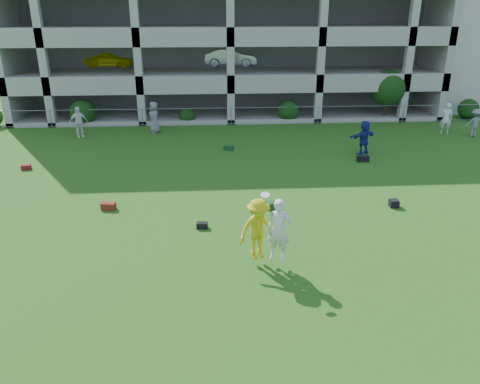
{
  "coord_description": "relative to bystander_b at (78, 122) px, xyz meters",
  "views": [
    {
      "loc": [
        -1.5,
        -12.4,
        7.55
      ],
      "look_at": [
        -0.46,
        3.0,
        1.4
      ],
      "focal_mm": 35.0,
      "sensor_mm": 36.0,
      "label": 1
    }
  ],
  "objects": [
    {
      "name": "bystander_e",
      "position": [
        22.92,
        -0.69,
        0.04
      ],
      "size": [
        0.84,
        0.71,
        1.97
      ],
      "primitive_type": "imported",
      "rotation": [
        0.0,
        0.0,
        2.75
      ],
      "color": "silver",
      "rests_on": "ground"
    },
    {
      "name": "bystander_f",
      "position": [
        24.33,
        -1.52,
        -0.08
      ],
      "size": [
        1.15,
        0.71,
        1.73
      ],
      "primitive_type": "imported",
      "rotation": [
        0.0,
        0.0,
        3.08
      ],
      "color": "slate",
      "rests_on": "ground"
    },
    {
      "name": "bag_green_c",
      "position": [
        10.43,
        -11.71,
        -0.81
      ],
      "size": [
        0.55,
        0.43,
        0.26
      ],
      "primitive_type": "cube",
      "rotation": [
        0.0,
        0.0,
        0.18
      ],
      "color": "#12331F",
      "rests_on": "ground"
    },
    {
      "name": "bystander_d",
      "position": [
        16.38,
        -4.62,
        -0.02
      ],
      "size": [
        1.77,
        1.23,
        1.84
      ],
      "primitive_type": "imported",
      "rotation": [
        0.0,
        0.0,
        3.59
      ],
      "color": "navy",
      "rests_on": "ground"
    },
    {
      "name": "crate_d",
      "position": [
        15.36,
        -11.9,
        -0.79
      ],
      "size": [
        0.36,
        0.36,
        0.3
      ],
      "primitive_type": "cube",
      "rotation": [
        0.0,
        0.0,
        -0.03
      ],
      "color": "black",
      "rests_on": "ground"
    },
    {
      "name": "fence",
      "position": [
        9.5,
        2.61,
        -0.33
      ],
      "size": [
        36.06,
        0.06,
        1.2
      ],
      "color": "gray",
      "rests_on": "ground"
    },
    {
      "name": "bag_red_f",
      "position": [
        -1.12,
        -6.15,
        -0.82
      ],
      "size": [
        0.49,
        0.35,
        0.24
      ],
      "primitive_type": "cube",
      "rotation": [
        0.0,
        0.0,
        0.16
      ],
      "color": "maroon",
      "rests_on": "ground"
    },
    {
      "name": "bag_red_a",
      "position": [
        3.91,
        -11.4,
        -0.8
      ],
      "size": [
        0.59,
        0.38,
        0.28
      ],
      "primitive_type": "cube",
      "rotation": [
        0.0,
        0.0,
        -0.15
      ],
      "color": "#591C0F",
      "rests_on": "ground"
    },
    {
      "name": "frisbee_contest",
      "position": [
        9.57,
        -16.07,
        0.29
      ],
      "size": [
        1.75,
        1.16,
        2.27
      ],
      "color": "gold",
      "rests_on": "ground"
    },
    {
      "name": "bystander_c",
      "position": [
        4.53,
        0.77,
        0.05
      ],
      "size": [
        0.93,
        1.13,
        1.98
      ],
      "primitive_type": "imported",
      "rotation": [
        0.0,
        0.0,
        -1.21
      ],
      "color": "slate",
      "rests_on": "ground"
    },
    {
      "name": "shrub_row",
      "position": [
        14.09,
        3.31,
        0.57
      ],
      "size": [
        34.38,
        2.52,
        3.5
      ],
      "color": "#163D11",
      "rests_on": "ground"
    },
    {
      "name": "ground",
      "position": [
        9.5,
        -16.39,
        -0.94
      ],
      "size": [
        100.0,
        100.0,
        0.0
      ],
      "primitive_type": "plane",
      "color": "#235114",
      "rests_on": "ground"
    },
    {
      "name": "bag_black_e",
      "position": [
        15.96,
        -6.0,
        -0.79
      ],
      "size": [
        0.62,
        0.34,
        0.3
      ],
      "primitive_type": "cube",
      "rotation": [
        0.0,
        0.0,
        0.07
      ],
      "color": "black",
      "rests_on": "ground"
    },
    {
      "name": "parking_garage",
      "position": [
        9.48,
        11.31,
        5.08
      ],
      "size": [
        30.0,
        14.0,
        12.0
      ],
      "color": "#9E998C",
      "rests_on": "ground"
    },
    {
      "name": "bystander_b",
      "position": [
        0.0,
        0.0,
        0.0
      ],
      "size": [
        1.19,
        0.89,
        1.88
      ],
      "primitive_type": "imported",
      "rotation": [
        0.0,
        0.0,
        0.45
      ],
      "color": "white",
      "rests_on": "ground"
    },
    {
      "name": "bag_green_g",
      "position": [
        9.06,
        -3.45,
        -0.81
      ],
      "size": [
        0.57,
        0.45,
        0.25
      ],
      "primitive_type": "cube",
      "rotation": [
        0.0,
        0.0,
        -0.35
      ],
      "color": "#163C18",
      "rests_on": "ground"
    },
    {
      "name": "bag_black_b",
      "position": [
        7.65,
        -13.35,
        -0.83
      ],
      "size": [
        0.42,
        0.28,
        0.22
      ],
      "primitive_type": "cube",
      "rotation": [
        0.0,
        0.0,
        -0.08
      ],
      "color": "black",
      "rests_on": "ground"
    }
  ]
}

